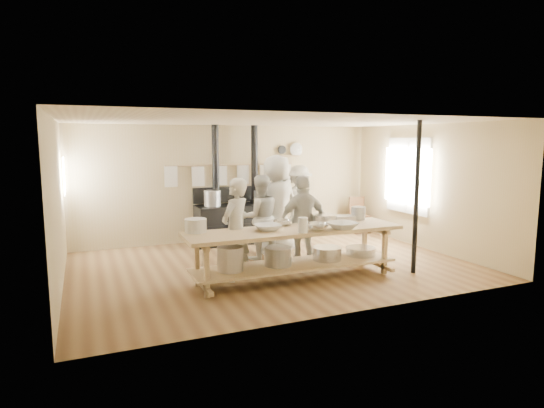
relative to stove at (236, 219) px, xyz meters
name	(u,v)px	position (x,y,z in m)	size (l,w,h in m)	color
ground	(273,266)	(0.01, -2.12, -0.52)	(7.00, 7.00, 0.00)	brown
room_shell	(273,177)	(0.01, -2.12, 1.10)	(7.00, 7.00, 7.00)	tan
window_right	(408,176)	(3.48, -1.52, 0.98)	(0.09, 1.50, 1.65)	beige
left_opening	(64,176)	(-3.44, -0.12, 1.08)	(0.00, 0.90, 0.90)	white
stove	(236,219)	(0.00, 0.00, 0.00)	(1.90, 0.75, 2.60)	black
towel_rail	(232,172)	(0.01, 0.28, 1.04)	(3.00, 0.04, 0.47)	tan
back_wall_shelf	(290,152)	(1.47, 0.32, 1.48)	(0.63, 0.14, 0.32)	tan
prep_table	(294,249)	(0.00, -3.02, 0.00)	(3.60, 0.90, 0.85)	tan
support_post	(416,198)	(2.06, -3.47, 0.78)	(0.08, 0.08, 2.60)	black
cook_far_left	(236,229)	(-0.88, -2.64, 0.31)	(0.61, 0.40, 1.67)	#9F9D8D
cook_left	(260,217)	(-0.04, -1.56, 0.29)	(0.79, 0.61, 1.62)	#9F9D8D
cook_center	(277,205)	(0.40, -1.34, 0.47)	(0.97, 0.63, 1.99)	#9F9D8D
cook_right	(303,222)	(0.43, -2.47, 0.31)	(0.98, 0.41, 1.67)	#9F9D8D
cook_by_window	(299,202)	(1.48, -0.17, 0.33)	(1.10, 0.63, 1.70)	#9F9D8D
chair	(359,222)	(3.16, -0.15, -0.26)	(0.44, 0.44, 0.87)	brown
bowl_white_a	(268,227)	(-0.46, -3.00, 0.38)	(0.41, 0.41, 0.10)	white
bowl_steel_a	(282,223)	(-0.07, -2.69, 0.38)	(0.30, 0.30, 0.09)	silver
bowl_white_b	(342,226)	(0.69, -3.35, 0.39)	(0.46, 0.46, 0.11)	white
bowl_steel_b	(317,227)	(0.27, -3.28, 0.38)	(0.36, 0.36, 0.11)	silver
roasting_pan	(343,218)	(1.11, -2.69, 0.37)	(0.41, 0.27, 0.09)	#B2B2B7
mixing_bowl_large	(324,218)	(0.73, -2.69, 0.40)	(0.44, 0.44, 0.14)	silver
bucket_galv	(358,213)	(1.43, -2.69, 0.45)	(0.25, 0.25, 0.23)	gray
deep_bowl_enamel	(196,225)	(-1.54, -2.69, 0.44)	(0.34, 0.34, 0.21)	white
pitcher	(303,225)	(-0.02, -3.35, 0.45)	(0.15, 0.15, 0.24)	white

